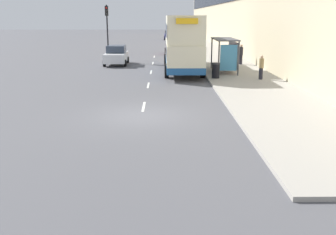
% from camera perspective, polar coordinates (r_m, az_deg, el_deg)
% --- Properties ---
extents(ground_plane, '(220.00, 220.00, 0.00)m').
position_cam_1_polar(ground_plane, '(16.54, -4.01, 0.26)').
color(ground_plane, '#515156').
extents(pavement, '(5.00, 93.00, 0.14)m').
position_cam_1_polar(pavement, '(54.90, 5.14, 10.76)').
color(pavement, '#A39E93').
rests_on(pavement, ground_plane).
extents(lane_mark_0, '(0.12, 2.00, 0.01)m').
position_cam_1_polar(lane_mark_0, '(18.19, -3.72, 1.67)').
color(lane_mark_0, silver).
rests_on(lane_mark_0, ground_plane).
extents(lane_mark_1, '(0.12, 2.00, 0.01)m').
position_cam_1_polar(lane_mark_1, '(23.86, -3.03, 4.92)').
color(lane_mark_1, silver).
rests_on(lane_mark_1, ground_plane).
extents(lane_mark_2, '(0.12, 2.00, 0.01)m').
position_cam_1_polar(lane_mark_2, '(29.58, -2.60, 6.92)').
color(lane_mark_2, silver).
rests_on(lane_mark_2, ground_plane).
extents(lane_mark_3, '(0.12, 2.00, 0.01)m').
position_cam_1_polar(lane_mark_3, '(35.32, -2.31, 8.28)').
color(lane_mark_3, silver).
rests_on(lane_mark_3, ground_plane).
extents(lane_mark_4, '(0.12, 2.00, 0.01)m').
position_cam_1_polar(lane_mark_4, '(41.08, -2.10, 9.25)').
color(lane_mark_4, silver).
rests_on(lane_mark_4, ground_plane).
extents(bus_shelter, '(1.60, 4.20, 2.48)m').
position_cam_1_polar(bus_shelter, '(28.75, 9.05, 10.27)').
color(bus_shelter, '#4C4C51').
rests_on(bus_shelter, ground_plane).
extents(double_decker_bus_near, '(2.85, 11.14, 4.30)m').
position_cam_1_polar(double_decker_bus_near, '(30.02, 2.20, 11.43)').
color(double_decker_bus_near, beige).
rests_on(double_decker_bus_near, ground_plane).
extents(car_0, '(2.07, 4.10, 1.65)m').
position_cam_1_polar(car_0, '(44.14, 0.87, 10.74)').
color(car_0, maroon).
rests_on(car_0, ground_plane).
extents(car_1, '(1.93, 4.17, 1.69)m').
position_cam_1_polar(car_1, '(71.25, 0.17, 12.44)').
color(car_1, navy).
rests_on(car_1, ground_plane).
extents(car_2, '(2.01, 4.08, 1.71)m').
position_cam_1_polar(car_2, '(34.43, -7.88, 9.38)').
color(car_2, silver).
rests_on(car_2, ground_plane).
extents(pedestrian_at_shelter, '(0.32, 0.32, 1.60)m').
position_cam_1_polar(pedestrian_at_shelter, '(25.97, 14.02, 7.46)').
color(pedestrian_at_shelter, '#23232D').
rests_on(pedestrian_at_shelter, ground_plane).
extents(pedestrian_1, '(0.34, 0.34, 1.73)m').
position_cam_1_polar(pedestrian_1, '(33.84, 11.06, 9.44)').
color(pedestrian_1, '#23232D').
rests_on(pedestrian_1, ground_plane).
extents(litter_bin, '(0.55, 0.55, 1.05)m').
position_cam_1_polar(litter_bin, '(25.95, 7.29, 7.14)').
color(litter_bin, black).
rests_on(litter_bin, ground_plane).
extents(traffic_light_far_kerb, '(0.30, 0.32, 5.29)m').
position_cam_1_polar(traffic_light_far_kerb, '(37.36, -9.26, 13.90)').
color(traffic_light_far_kerb, black).
rests_on(traffic_light_far_kerb, ground_plane).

